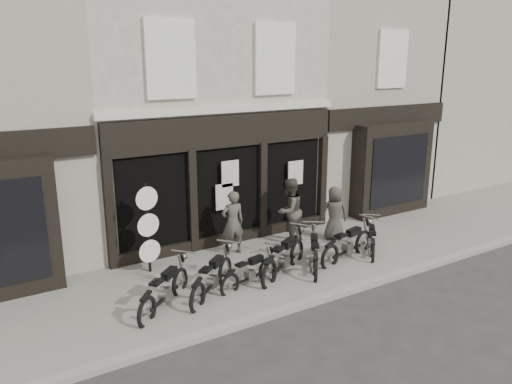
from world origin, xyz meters
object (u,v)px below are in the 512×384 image
motorcycle_3 (284,260)px  motorcycle_4 (314,255)px  man_right (334,213)px  motorcycle_2 (250,274)px  motorcycle_6 (371,242)px  motorcycle_5 (348,247)px  motorcycle_0 (165,293)px  man_centre (289,211)px  man_left (233,223)px  motorcycle_1 (213,280)px  advert_sign_post (148,232)px

motorcycle_3 → motorcycle_4: size_ratio=1.13×
motorcycle_3 → man_right: size_ratio=1.32×
motorcycle_2 → motorcycle_6: (4.07, 0.06, 0.01)m
man_right → motorcycle_5: bearing=88.2°
motorcycle_0 → man_centre: (4.63, 1.81, 0.67)m
motorcycle_6 → man_left: bearing=103.1°
motorcycle_4 → man_right: 2.28m
motorcycle_0 → man_centre: bearing=-18.7°
motorcycle_1 → man_left: man_left is taller
man_centre → motorcycle_2: bearing=19.6°
motorcycle_4 → man_right: (1.79, 1.33, 0.51)m
motorcycle_4 → man_centre: bearing=21.1°
motorcycle_4 → man_left: man_left is taller
motorcycle_2 → motorcycle_3: motorcycle_3 is taller
motorcycle_2 → advert_sign_post: advert_sign_post is taller
motorcycle_2 → man_centre: bearing=21.8°
motorcycle_0 → motorcycle_6: 6.24m
motorcycle_4 → motorcycle_2: bearing=126.9°
motorcycle_4 → advert_sign_post: (-3.81, 1.90, 0.78)m
man_left → man_centre: man_centre is taller
man_right → motorcycle_2: bearing=43.9°
motorcycle_4 → man_right: bearing=-17.7°
advert_sign_post → motorcycle_0: bearing=-109.3°
motorcycle_2 → motorcycle_4: size_ratio=0.98×
motorcycle_5 → advert_sign_post: size_ratio=0.92×
motorcycle_5 → motorcycle_6: motorcycle_5 is taller
motorcycle_1 → advert_sign_post: 2.21m
motorcycle_4 → advert_sign_post: size_ratio=0.77×
advert_sign_post → man_left: bearing=-8.8°
motorcycle_0 → motorcycle_5: 5.29m
motorcycle_5 → advert_sign_post: 5.36m
motorcycle_4 → motorcycle_6: motorcycle_4 is taller
motorcycle_0 → motorcycle_6: motorcycle_0 is taller
motorcycle_0 → motorcycle_3: size_ratio=0.86×
motorcycle_1 → motorcycle_2: motorcycle_1 is taller
motorcycle_3 → motorcycle_6: (2.99, -0.05, -0.08)m
motorcycle_1 → man_centre: (3.45, 1.80, 0.67)m
motorcycle_4 → motorcycle_3: bearing=121.6°
man_right → advert_sign_post: 5.63m
motorcycle_2 → motorcycle_6: 4.07m
man_right → motorcycle_3: bearing=49.0°
motorcycle_1 → motorcycle_5: bearing=-39.5°
motorcycle_1 → man_left: bearing=11.1°
motorcycle_0 → motorcycle_5: (5.29, -0.04, 0.02)m
motorcycle_6 → man_centre: size_ratio=0.82×
motorcycle_4 → advert_sign_post: advert_sign_post is taller
man_centre → motorcycle_5: bearing=92.2°
motorcycle_5 → man_centre: man_centre is taller
motorcycle_4 → man_centre: (0.47, 1.81, 0.68)m
motorcycle_3 → man_right: 3.02m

